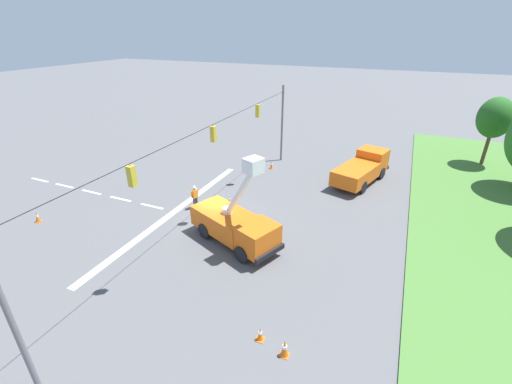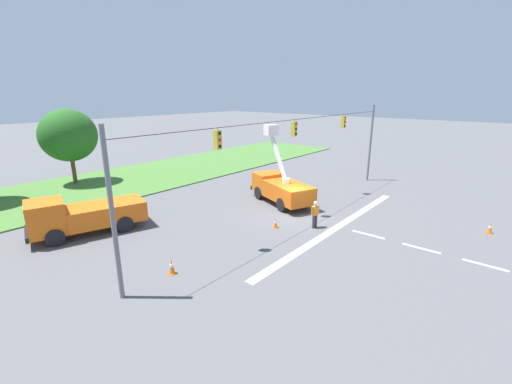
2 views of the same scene
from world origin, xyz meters
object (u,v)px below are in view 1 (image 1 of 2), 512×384
tree_far_west (495,118)px  road_worker (195,196)px  traffic_cone_mid_left (260,334)px  traffic_cone_near_bucket (285,348)px  utility_truck_support_near (362,168)px  traffic_cone_foreground_left (37,217)px  traffic_cone_foreground_right (229,200)px  traffic_cone_mid_right (272,165)px  utility_truck_bucket_lift (236,224)px

tree_far_west → road_worker: bearing=-48.1°
traffic_cone_mid_left → traffic_cone_near_bucket: (0.32, 1.19, 0.09)m
tree_far_west → traffic_cone_mid_left: 29.77m
utility_truck_support_near → traffic_cone_foreground_left: utility_truck_support_near is taller
tree_far_west → traffic_cone_near_bucket: tree_far_west is taller
traffic_cone_foreground_right → traffic_cone_mid_right: bearing=177.2°
traffic_cone_mid_right → traffic_cone_foreground_right: bearing=-2.8°
traffic_cone_foreground_right → traffic_cone_mid_left: 12.57m
tree_far_west → traffic_cone_foreground_right: size_ratio=9.98×
traffic_cone_foreground_right → traffic_cone_mid_left: bearing=33.5°
road_worker → traffic_cone_mid_left: size_ratio=2.68×
utility_truck_bucket_lift → road_worker: utility_truck_bucket_lift is taller
utility_truck_bucket_lift → utility_truck_support_near: 13.73m
utility_truck_support_near → traffic_cone_mid_left: bearing=-4.6°
utility_truck_support_near → traffic_cone_foreground_left: (15.66, -19.05, -0.82)m
traffic_cone_foreground_left → traffic_cone_near_bucket: (3.24, 18.76, 0.05)m
utility_truck_support_near → road_worker: utility_truck_support_near is taller
road_worker → traffic_cone_mid_left: 12.55m
tree_far_west → traffic_cone_foreground_right: (16.66, -18.42, -4.21)m
road_worker → traffic_cone_near_bucket: road_worker is taller
tree_far_west → traffic_cone_foreground_right: bearing=-47.9°
tree_far_west → utility_truck_bucket_lift: (21.08, -15.64, -3.22)m
traffic_cone_foreground_left → traffic_cone_mid_left: 17.80m
utility_truck_bucket_lift → road_worker: (-2.81, -4.69, -0.29)m
road_worker → traffic_cone_foreground_left: (5.95, -8.72, -0.63)m
utility_truck_support_near → traffic_cone_foreground_right: utility_truck_support_near is taller
tree_far_west → traffic_cone_foreground_left: (24.22, -29.05, -4.15)m
utility_truck_bucket_lift → utility_truck_support_near: utility_truck_bucket_lift is taller
tree_far_west → traffic_cone_foreground_left: tree_far_west is taller
utility_truck_support_near → traffic_cone_near_bucket: 18.92m
utility_truck_bucket_lift → tree_far_west: bearing=143.4°
traffic_cone_foreground_right → traffic_cone_mid_left: size_ratio=0.97×
traffic_cone_mid_left → utility_truck_support_near: bearing=175.4°
utility_truck_support_near → traffic_cone_mid_right: size_ratio=9.35×
traffic_cone_foreground_right → traffic_cone_mid_left: traffic_cone_mid_left is taller
tree_far_west → utility_truck_bucket_lift: 26.45m
traffic_cone_foreground_left → tree_far_west: bearing=129.8°
utility_truck_bucket_lift → utility_truck_support_near: size_ratio=0.92×
utility_truck_support_near → road_worker: 14.18m
utility_truck_support_near → tree_far_west: bearing=130.6°
tree_far_west → utility_truck_bucket_lift: size_ratio=0.99×
tree_far_west → traffic_cone_foreground_left: bearing=-50.2°
traffic_cone_foreground_right → traffic_cone_mid_right: 7.76m
traffic_cone_mid_left → traffic_cone_near_bucket: traffic_cone_near_bucket is taller
tree_far_west → road_worker: (18.27, -20.33, -3.52)m
traffic_cone_foreground_right → traffic_cone_near_bucket: traffic_cone_near_bucket is taller
utility_truck_bucket_lift → utility_truck_support_near: bearing=155.8°
road_worker → traffic_cone_foreground_left: road_worker is taller
traffic_cone_foreground_left → traffic_cone_foreground_right: traffic_cone_foreground_left is taller
traffic_cone_foreground_left → traffic_cone_near_bucket: bearing=80.2°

